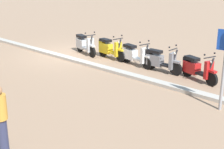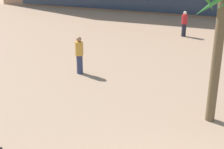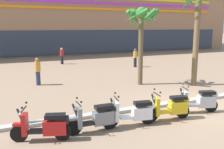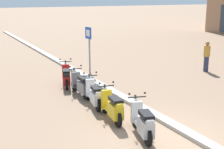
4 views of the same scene
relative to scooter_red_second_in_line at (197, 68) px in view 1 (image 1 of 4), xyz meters
name	(u,v)px [view 1 (image 1 of 4)]	position (x,y,z in m)	size (l,w,h in m)	color
ground_plane	(69,55)	(6.41, 0.80, -0.45)	(200.00, 200.00, 0.00)	#93755B
curb_strip	(59,56)	(6.41, 1.38, -0.39)	(60.00, 0.36, 0.12)	#ADA89E
scooter_red_second_in_line	(197,68)	(0.00, 0.00, 0.00)	(1.74, 0.81, 1.17)	black
scooter_grey_gap_after_mid	(160,61)	(1.62, 0.05, 0.01)	(1.75, 0.56, 1.17)	black
scooter_white_last_in_row	(134,55)	(3.00, 0.00, 0.00)	(1.84, 0.67, 1.17)	black
scooter_yellow_mid_rear	(109,49)	(4.52, -0.06, 0.01)	(1.79, 0.60, 1.17)	black
scooter_silver_far_back	(84,44)	(6.03, 0.12, 0.01)	(1.80, 0.78, 1.17)	black
pedestrian_by_palm_tree	(0,118)	(0.72, 7.61, 0.40)	(0.34, 0.34, 1.62)	#2D3351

